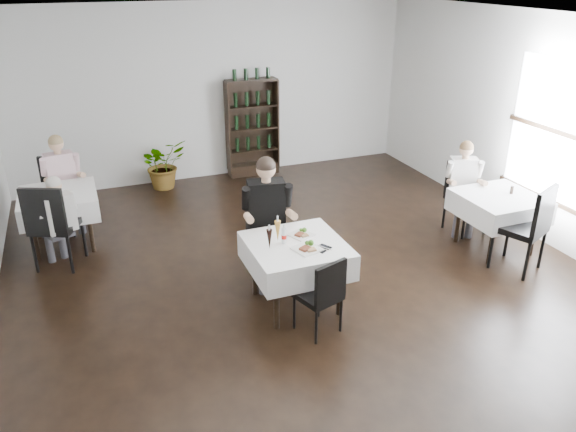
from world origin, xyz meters
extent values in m
plane|color=black|center=(0.00, 0.00, 0.00)|extent=(9.00, 9.00, 0.00)
plane|color=white|center=(0.00, 0.00, 3.00)|extent=(9.00, 9.00, 0.00)
plane|color=silver|center=(0.00, 4.50, 1.50)|extent=(7.00, 0.00, 7.00)
cube|color=black|center=(3.46, 0.00, 0.63)|extent=(0.05, 2.30, 0.06)
cube|color=black|center=(0.60, 4.32, 0.10)|extent=(0.90, 0.28, 0.20)
cylinder|color=black|center=(-0.67, -0.36, 0.35)|extent=(0.06, 0.06, 0.71)
cylinder|color=black|center=(-0.67, 0.36, 0.35)|extent=(0.06, 0.06, 0.71)
cylinder|color=black|center=(0.07, -0.36, 0.35)|extent=(0.06, 0.06, 0.71)
cylinder|color=black|center=(0.07, 0.36, 0.35)|extent=(0.06, 0.06, 0.71)
cube|color=black|center=(-0.30, 0.00, 0.73)|extent=(0.85, 0.85, 0.04)
cube|color=white|center=(-0.30, 0.00, 0.62)|extent=(1.03, 1.03, 0.30)
cylinder|color=black|center=(-3.04, 2.16, 0.35)|extent=(0.06, 0.06, 0.71)
cylinder|color=black|center=(-3.04, 2.84, 0.35)|extent=(0.06, 0.06, 0.71)
cylinder|color=black|center=(-2.36, 2.16, 0.35)|extent=(0.06, 0.06, 0.71)
cylinder|color=black|center=(-2.36, 2.84, 0.35)|extent=(0.06, 0.06, 0.71)
cube|color=black|center=(-2.70, 2.50, 0.73)|extent=(0.80, 0.80, 0.04)
cube|color=white|center=(-2.70, 2.50, 0.62)|extent=(0.98, 0.98, 0.30)
cylinder|color=black|center=(2.36, -0.04, 0.35)|extent=(0.06, 0.06, 0.71)
cylinder|color=black|center=(2.36, 0.64, 0.35)|extent=(0.06, 0.06, 0.71)
cylinder|color=black|center=(3.04, -0.04, 0.35)|extent=(0.06, 0.06, 0.71)
cylinder|color=black|center=(3.04, 0.64, 0.35)|extent=(0.06, 0.06, 0.71)
cube|color=black|center=(2.70, 0.30, 0.73)|extent=(0.80, 0.80, 0.04)
cube|color=white|center=(2.70, 0.30, 0.62)|extent=(0.98, 0.98, 0.30)
imported|color=#295B1F|center=(-1.05, 4.20, 0.42)|extent=(0.94, 0.89, 0.84)
cylinder|color=black|center=(-0.48, 0.54, 0.23)|extent=(0.04, 0.04, 0.46)
cylinder|color=black|center=(-0.54, 0.93, 0.23)|extent=(0.04, 0.04, 0.46)
cylinder|color=black|center=(-0.08, 0.61, 0.23)|extent=(0.04, 0.04, 0.46)
cylinder|color=black|center=(-0.15, 1.00, 0.23)|extent=(0.04, 0.04, 0.46)
cube|color=black|center=(-0.31, 0.77, 0.49)|extent=(0.53, 0.53, 0.07)
cube|color=black|center=(-0.35, 0.98, 0.76)|extent=(0.46, 0.13, 0.50)
cylinder|color=black|center=(-0.17, -0.33, 0.20)|extent=(0.03, 0.03, 0.40)
cylinder|color=black|center=(-0.06, -0.65, 0.20)|extent=(0.03, 0.03, 0.40)
cylinder|color=black|center=(-0.49, -0.43, 0.20)|extent=(0.03, 0.03, 0.40)
cylinder|color=black|center=(-0.39, -0.76, 0.20)|extent=(0.03, 0.03, 0.40)
cube|color=black|center=(-0.28, -0.54, 0.42)|extent=(0.50, 0.50, 0.06)
cube|color=black|center=(-0.22, -0.72, 0.65)|extent=(0.39, 0.16, 0.43)
cylinder|color=black|center=(-2.99, 2.82, 0.24)|extent=(0.04, 0.04, 0.48)
cylinder|color=black|center=(-2.89, 3.23, 0.24)|extent=(0.04, 0.04, 0.48)
cylinder|color=black|center=(-2.58, 2.72, 0.24)|extent=(0.04, 0.04, 0.48)
cylinder|color=black|center=(-2.48, 3.13, 0.24)|extent=(0.04, 0.04, 0.48)
cube|color=black|center=(-2.73, 2.97, 0.52)|extent=(0.59, 0.59, 0.07)
cube|color=black|center=(-2.68, 3.19, 0.80)|extent=(0.48, 0.17, 0.53)
cylinder|color=black|center=(-2.46, 2.06, 0.26)|extent=(0.04, 0.04, 0.52)
cylinder|color=black|center=(-2.64, 1.65, 0.26)|extent=(0.04, 0.04, 0.52)
cylinder|color=black|center=(-2.87, 2.24, 0.26)|extent=(0.04, 0.04, 0.52)
cylinder|color=black|center=(-3.05, 1.83, 0.26)|extent=(0.04, 0.04, 0.52)
cube|color=black|center=(-2.75, 1.94, 0.55)|extent=(0.68, 0.68, 0.08)
cube|color=black|center=(-2.85, 1.73, 0.85)|extent=(0.50, 0.26, 0.56)
cylinder|color=black|center=(2.49, 0.68, 0.24)|extent=(0.04, 0.04, 0.47)
cylinder|color=black|center=(2.46, 1.09, 0.24)|extent=(0.04, 0.04, 0.47)
cylinder|color=black|center=(2.90, 0.71, 0.24)|extent=(0.04, 0.04, 0.47)
cylinder|color=black|center=(2.87, 1.12, 0.24)|extent=(0.04, 0.04, 0.47)
cube|color=black|center=(2.68, 0.90, 0.50)|extent=(0.51, 0.51, 0.07)
cube|color=black|center=(2.66, 1.11, 0.78)|extent=(0.47, 0.09, 0.51)
cylinder|color=black|center=(2.71, 0.06, 0.26)|extent=(0.04, 0.04, 0.52)
cylinder|color=black|center=(2.89, -0.35, 0.26)|extent=(0.04, 0.04, 0.52)
cylinder|color=black|center=(2.29, -0.12, 0.26)|extent=(0.04, 0.04, 0.52)
cylinder|color=black|center=(2.48, -0.54, 0.26)|extent=(0.04, 0.04, 0.52)
cube|color=black|center=(2.59, -0.24, 0.55)|extent=(0.69, 0.69, 0.08)
cube|color=black|center=(2.69, -0.45, 0.86)|extent=(0.50, 0.27, 0.57)
cube|color=#3C3C43|center=(-0.53, 0.54, 0.60)|extent=(0.23, 0.47, 0.15)
cylinder|color=#3C3C43|center=(-0.57, 0.35, 0.26)|extent=(0.12, 0.12, 0.52)
cube|color=#3C3C43|center=(-0.32, 0.50, 0.60)|extent=(0.23, 0.47, 0.15)
cylinder|color=#3C3C43|center=(-0.35, 0.31, 0.26)|extent=(0.12, 0.12, 0.52)
cube|color=black|center=(-0.39, 0.72, 0.95)|extent=(0.46, 0.31, 0.59)
cylinder|color=tan|center=(-0.68, 0.48, 0.93)|extent=(0.14, 0.34, 0.17)
cylinder|color=tan|center=(-0.20, 0.39, 0.93)|extent=(0.14, 0.34, 0.17)
sphere|color=tan|center=(-0.39, 0.70, 1.40)|extent=(0.22, 0.22, 0.22)
sphere|color=black|center=(-0.39, 0.70, 1.44)|extent=(0.22, 0.22, 0.22)
cube|color=#3C3C43|center=(-2.69, 2.95, 0.54)|extent=(0.21, 0.42, 0.13)
cylinder|color=#3C3C43|center=(-2.66, 2.78, 0.23)|extent=(0.11, 0.11, 0.47)
cube|color=#3C3C43|center=(-2.50, 2.99, 0.54)|extent=(0.21, 0.42, 0.13)
cylinder|color=#3C3C43|center=(-2.47, 2.82, 0.23)|extent=(0.11, 0.11, 0.47)
cube|color=beige|center=(-2.63, 3.15, 0.85)|extent=(0.42, 0.28, 0.53)
cylinder|color=tan|center=(-2.80, 2.85, 0.83)|extent=(0.13, 0.31, 0.15)
cylinder|color=tan|center=(-2.37, 2.93, 0.83)|extent=(0.13, 0.31, 0.15)
sphere|color=tan|center=(-2.63, 3.13, 1.26)|extent=(0.20, 0.20, 0.20)
sphere|color=olive|center=(-2.63, 3.13, 1.28)|extent=(0.20, 0.20, 0.20)
cube|color=#3C3C43|center=(-2.67, 1.98, 0.48)|extent=(0.25, 0.38, 0.12)
cylinder|color=#3C3C43|center=(-2.73, 2.12, 0.21)|extent=(0.09, 0.09, 0.42)
cube|color=#3C3C43|center=(-2.82, 1.91, 0.48)|extent=(0.25, 0.38, 0.12)
cylinder|color=#3C3C43|center=(-2.88, 2.06, 0.21)|extent=(0.09, 0.09, 0.42)
cube|color=silver|center=(-2.68, 1.80, 0.76)|extent=(0.39, 0.31, 0.47)
cylinder|color=tan|center=(-2.59, 2.09, 0.74)|extent=(0.17, 0.27, 0.13)
cylinder|color=tan|center=(-2.95, 1.93, 0.74)|extent=(0.17, 0.27, 0.13)
sphere|color=tan|center=(-2.69, 1.81, 1.12)|extent=(0.18, 0.18, 0.18)
sphere|color=beige|center=(-2.69, 1.81, 1.15)|extent=(0.18, 0.18, 0.18)
cube|color=#3C3C43|center=(2.50, 0.91, 0.51)|extent=(0.26, 0.40, 0.13)
cylinder|color=#3C3C43|center=(2.44, 0.76, 0.22)|extent=(0.10, 0.10, 0.45)
cube|color=#3C3C43|center=(2.67, 0.84, 0.51)|extent=(0.26, 0.40, 0.13)
cylinder|color=#3C3C43|center=(2.61, 0.69, 0.22)|extent=(0.10, 0.10, 0.45)
cube|color=silver|center=(2.65, 1.04, 0.81)|extent=(0.41, 0.33, 0.50)
cylinder|color=tan|center=(2.36, 0.89, 0.79)|extent=(0.18, 0.29, 0.14)
cylinder|color=tan|center=(2.75, 0.73, 0.79)|extent=(0.18, 0.29, 0.14)
sphere|color=tan|center=(2.64, 1.02, 1.19)|extent=(0.19, 0.19, 0.19)
sphere|color=brown|center=(2.64, 1.02, 1.22)|extent=(0.19, 0.19, 0.19)
cube|color=white|center=(-0.18, 0.15, 0.78)|extent=(0.30, 0.30, 0.02)
cube|color=#562518|center=(-0.21, 0.14, 0.80)|extent=(0.12, 0.11, 0.02)
sphere|color=#386F1D|center=(-0.12, 0.19, 0.81)|extent=(0.06, 0.06, 0.06)
cube|color=brown|center=(-0.16, 0.10, 0.79)|extent=(0.09, 0.07, 0.02)
cube|color=white|center=(-0.25, -0.18, 0.78)|extent=(0.33, 0.33, 0.02)
cube|color=#562518|center=(-0.28, -0.21, 0.80)|extent=(0.13, 0.12, 0.03)
sphere|color=#386F1D|center=(-0.19, -0.14, 0.82)|extent=(0.06, 0.06, 0.06)
cube|color=brown|center=(-0.23, -0.25, 0.80)|extent=(0.10, 0.08, 0.02)
cone|color=black|center=(-0.61, -0.02, 0.88)|extent=(0.07, 0.07, 0.22)
cylinder|color=silver|center=(-0.61, -0.02, 1.02)|extent=(0.02, 0.02, 0.06)
cone|color=#B8832F|center=(-0.47, 0.12, 0.89)|extent=(0.07, 0.07, 0.24)
cylinder|color=silver|center=(-0.47, 0.12, 1.04)|extent=(0.02, 0.02, 0.06)
cylinder|color=silver|center=(-0.42, 0.05, 0.86)|extent=(0.05, 0.05, 0.18)
cylinder|color=#AC1009|center=(-0.42, 0.05, 0.84)|extent=(0.06, 0.06, 0.04)
cylinder|color=silver|center=(-0.42, 0.05, 0.97)|extent=(0.02, 0.02, 0.04)
cube|color=black|center=(-0.09, -0.22, 0.77)|extent=(0.22, 0.21, 0.01)
cylinder|color=silver|center=(-0.11, -0.22, 0.78)|extent=(0.11, 0.17, 0.01)
cylinder|color=silver|center=(-0.07, -0.22, 0.78)|extent=(0.12, 0.17, 0.01)
cylinder|color=black|center=(2.88, 0.30, 0.82)|extent=(0.05, 0.05, 0.10)
camera|label=1|loc=(-2.34, -5.02, 3.53)|focal=35.00mm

